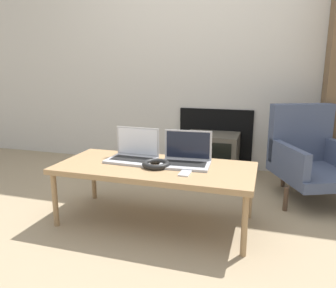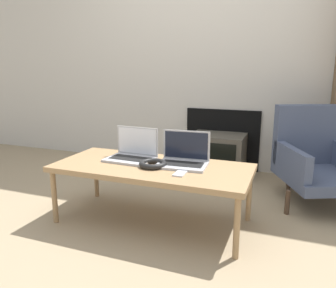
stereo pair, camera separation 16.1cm
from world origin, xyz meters
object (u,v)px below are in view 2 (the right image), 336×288
at_px(laptop_right, 183,158).
at_px(headphones, 153,164).
at_px(tv, 217,154).
at_px(armchair, 315,157).
at_px(laptop_left, 133,153).
at_px(phone, 180,173).

bearing_deg(laptop_right, headphones, -149.38).
bearing_deg(tv, armchair, -23.80).
relative_size(tv, armchair, 0.66).
distance_m(headphones, tv, 1.26).
bearing_deg(tv, laptop_left, -108.69).
bearing_deg(armchair, phone, -155.48).
xyz_separation_m(laptop_left, headphones, (0.21, -0.12, -0.03)).
relative_size(laptop_right, headphones, 1.85).
distance_m(laptop_left, tv, 1.20).
bearing_deg(armchair, headphones, -164.87).
distance_m(headphones, phone, 0.23).
bearing_deg(laptop_left, armchair, 32.80).
xyz_separation_m(laptop_right, phone, (0.05, -0.20, -0.04)).
distance_m(laptop_right, headphones, 0.21).
relative_size(headphones, phone, 1.44).
relative_size(laptop_left, armchair, 0.42).
bearing_deg(headphones, phone, -19.63).
distance_m(phone, tv, 1.32).
height_order(phone, armchair, armchair).
bearing_deg(armchair, laptop_right, -163.92).
bearing_deg(laptop_left, tv, 73.67).
bearing_deg(phone, laptop_right, 103.29).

